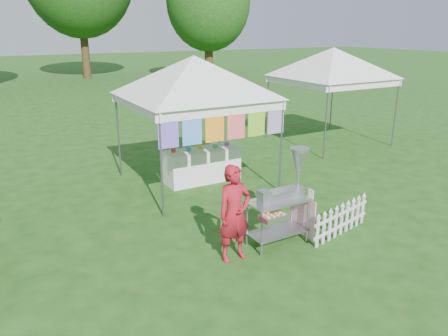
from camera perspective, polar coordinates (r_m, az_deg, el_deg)
ground at (r=7.82m, az=7.84°, el=-9.58°), size 120.00×120.00×0.00m
canopy_main at (r=9.95m, az=-3.95°, el=14.41°), size 4.24×4.24×3.45m
canopy_right at (r=14.34m, az=14.15°, el=15.01°), size 4.24×4.24×3.45m
tree_right at (r=31.00m, az=-2.06°, el=20.84°), size 5.60×5.60×8.42m
donut_cart at (r=7.47m, az=8.27°, el=-2.80°), size 1.18×0.83×1.65m
vendor at (r=6.91m, az=1.38°, el=-5.96°), size 0.59×0.39×1.59m
picket_fence at (r=8.17m, az=15.09°, el=-6.57°), size 1.58×0.39×0.56m
display_table at (r=10.61m, az=-2.89°, el=0.40°), size 1.80×0.70×0.80m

